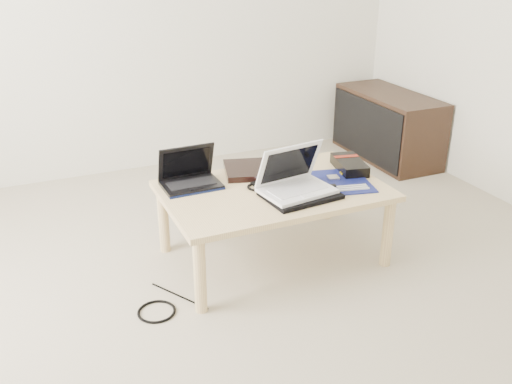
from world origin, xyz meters
name	(u,v)px	position (x,y,z in m)	size (l,w,h in m)	color
ground	(246,316)	(0.00, 0.00, 0.00)	(4.00, 4.00, 0.00)	#B3A591
coffee_table	(273,197)	(0.33, 0.42, 0.35)	(1.10, 0.70, 0.40)	#E7CC8B
media_cabinet	(387,126)	(1.77, 1.45, 0.25)	(0.41, 0.90, 0.50)	#342015
book	(256,169)	(0.33, 0.65, 0.42)	(0.38, 0.35, 0.03)	black
netbook	(190,177)	(-0.04, 0.63, 0.44)	(0.29, 0.21, 0.20)	black
tablet	(280,185)	(0.37, 0.44, 0.41)	(0.26, 0.20, 0.01)	black
remote	(283,178)	(0.42, 0.51, 0.41)	(0.06, 0.21, 0.02)	#B8B8BD
neoprene_sleeve	(300,195)	(0.40, 0.27, 0.41)	(0.35, 0.25, 0.02)	black
white_laptop	(294,181)	(0.39, 0.32, 0.47)	(0.37, 0.29, 0.23)	white
motherboard	(342,181)	(0.69, 0.35, 0.40)	(0.33, 0.38, 0.02)	#0C1253
gpu_box	(349,165)	(0.81, 0.48, 0.43)	(0.19, 0.29, 0.06)	black
cable_coil	(257,187)	(0.26, 0.46, 0.41)	(0.10, 0.10, 0.01)	black
floor_cable_coil	(157,312)	(-0.36, 0.19, 0.01)	(0.17, 0.17, 0.01)	black
floor_cable_trail	(179,296)	(-0.23, 0.27, 0.00)	(0.01, 0.01, 0.35)	black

